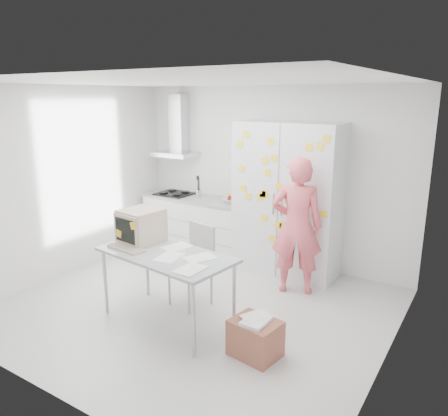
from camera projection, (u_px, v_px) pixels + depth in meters
The scene contains 10 objects.
floor at pixel (195, 308), 5.42m from camera, with size 4.50×4.00×0.02m, color silver.
walls at pixel (226, 191), 5.67m from camera, with size 4.52×4.01×2.70m.
ceiling at pixel (191, 81), 4.75m from camera, with size 4.50×4.00×0.02m, color white.
counter_run at pixel (197, 223), 7.32m from camera, with size 1.84×0.63×1.28m.
range_hood at pixel (178, 132), 7.29m from camera, with size 0.70×0.48×1.01m.
tall_cabinet at pixel (288, 199), 6.28m from camera, with size 1.50×0.68×2.20m.
person at pixel (297, 226), 5.65m from camera, with size 0.66×0.44×1.82m, color #F45F6A.
desk at pixel (149, 238), 5.07m from camera, with size 1.65×0.97×1.25m.
chair at pixel (195, 260), 5.41m from camera, with size 0.54×0.54×1.01m.
cardboard_box at pixel (255, 338), 4.37m from camera, with size 0.52×0.44×0.41m.
Camera 1 is at (2.96, -3.98, 2.55)m, focal length 35.00 mm.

